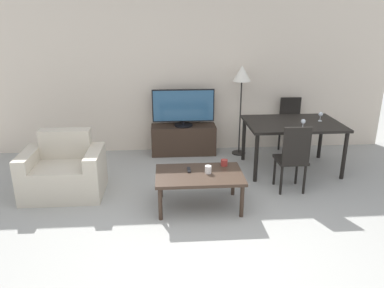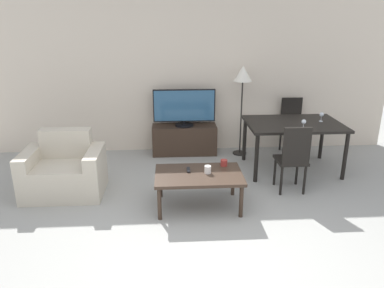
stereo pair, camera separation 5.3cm
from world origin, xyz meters
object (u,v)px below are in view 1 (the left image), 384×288
Objects in this scene: tv_stand at (184,140)px; dining_table at (293,127)px; dining_chair_near at (293,156)px; armchair at (64,172)px; tv at (183,108)px; dining_chair_far at (291,123)px; remote_primary at (189,170)px; coffee_table at (199,177)px; cup_colored_far at (208,169)px; wine_glass_left at (321,115)px; floor_lamp at (242,79)px; wine_glass_center at (303,122)px; cup_white_near at (224,163)px.

dining_table is (1.66, -0.83, 0.44)m from tv_stand.
dining_table is at bearing 72.80° from dining_chair_near.
tv reaches higher than armchair.
dining_chair_far is at bearing 72.80° from dining_chair_near.
tv is at bearing 153.64° from dining_table.
remote_primary is at bearing -148.19° from dining_table.
armchair reaches higher than coffee_table.
remote_primary is (-1.69, -1.05, -0.23)m from dining_table.
cup_colored_far is at bearing -83.86° from tv.
wine_glass_left is (2.13, 1.08, 0.41)m from remote_primary.
wine_glass_left is (2.00, 1.19, 0.46)m from coffee_table.
armchair is 0.73× the size of dining_table.
floor_lamp is at bearing -4.63° from tv.
dining_chair_near is at bearing -49.39° from tv.
dining_chair_near is at bearing -3.28° from armchair.
coffee_table is 1.83m from wine_glass_center.
tv_stand is 0.78× the size of dining_table.
tv_stand is 1.16× the size of dining_chair_far.
cup_white_near is at bearing 15.85° from remote_primary.
wine_glass_center is (1.47, 0.79, 0.37)m from cup_colored_far.
coffee_table is at bearing -132.66° from dining_chair_far.
tv is (1.71, 1.46, 0.53)m from armchair.
tv_stand is (1.71, 1.47, -0.05)m from armchair.
wine_glass_left is at bearing 43.06° from wine_glass_center.
dining_table is 0.87m from dining_chair_near.
remote_primary is 1.89m from wine_glass_center.
wine_glass_left is at bearing -76.55° from dining_chair_far.
floor_lamp is 1.38m from wine_glass_center.
dining_chair_near is at bearing -49.43° from tv_stand.
wine_glass_center is (1.23, 0.56, 0.38)m from cup_white_near.
wine_glass_left is at bearing -32.24° from floor_lamp.
dining_chair_near is at bearing -74.71° from floor_lamp.
dining_chair_far reaches higher than cup_white_near.
remote_primary is at bearing -170.96° from dining_chair_near.
dining_chair_far is at bearing 49.05° from cup_colored_far.
armchair is 7.19× the size of wine_glass_center.
floor_lamp is (0.98, -0.08, 1.07)m from tv_stand.
cup_colored_far is 0.66× the size of wine_glass_left.
remote_primary is at bearing -136.13° from dining_chair_far.
dining_chair_far is 1.25m from wine_glass_center.
floor_lamp reaches higher than wine_glass_left.
cup_colored_far is (0.21, -1.97, 0.25)m from tv_stand.
dining_chair_far reaches higher than tv_stand.
dining_chair_near is at bearing -120.57° from wine_glass_center.
tv is 1.10× the size of dining_chair_near.
floor_lamp is (-0.43, 1.56, 0.80)m from dining_chair_near.
cup_white_near is at bearing -155.70° from wine_glass_center.
dining_chair_near reaches higher than dining_table.
wine_glass_center is (1.68, -1.18, 0.04)m from tv.
dining_chair_near is 6.63× the size of wine_glass_left.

